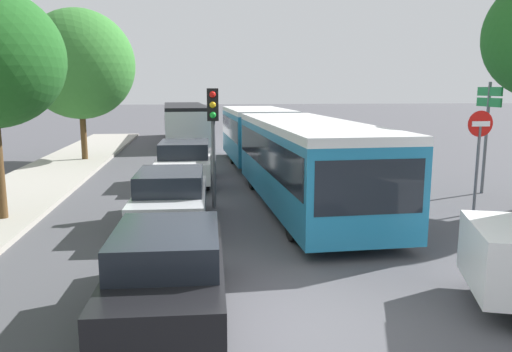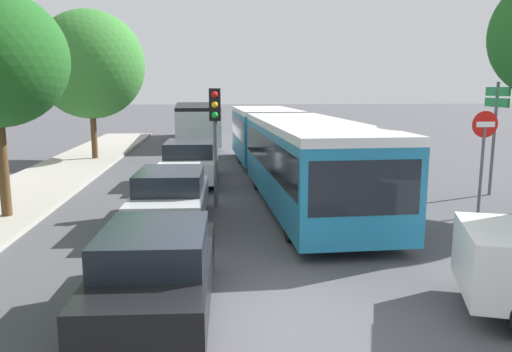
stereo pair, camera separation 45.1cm
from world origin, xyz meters
name	(u,v)px [view 1 (the left image)]	position (x,y,z in m)	size (l,w,h in m)	color
ground_plane	(290,325)	(0.00, 0.00, 0.00)	(200.00, 200.00, 0.00)	#47474C
kerb_strip_left	(45,178)	(-6.97, 12.65, 0.07)	(3.20, 35.31, 0.14)	#9E998E
articulated_bus	(281,144)	(1.69, 10.70, 1.44)	(3.15, 16.85, 2.49)	teal
city_bus_rear	(185,121)	(-1.95, 25.31, 1.37)	(3.05, 11.14, 2.37)	silver
queued_car_black	(168,271)	(-1.77, 0.62, 0.69)	(1.78, 3.96, 1.36)	black
queued_car_silver	(171,198)	(-1.95, 5.65, 0.71)	(1.84, 4.09, 1.40)	#B7BABF
queued_car_white	(185,162)	(-1.71, 11.38, 0.77)	(1.99, 4.43, 1.52)	white
traffic_light	(213,121)	(-0.81, 7.41, 2.50)	(0.33, 0.37, 3.40)	#56595E
no_entry_sign	(479,146)	(6.24, 5.83, 1.88)	(0.70, 0.08, 2.82)	#56595E
direction_sign_post	(488,115)	(8.02, 8.38, 2.55)	(0.11, 1.40, 3.60)	#56595E
tree_left_far	(81,67)	(-6.36, 17.14, 4.33)	(4.95, 4.95, 6.92)	#51381E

